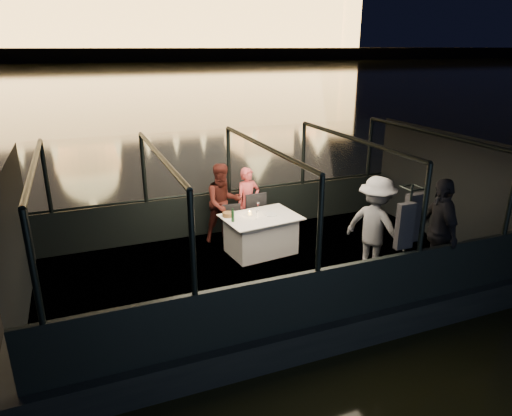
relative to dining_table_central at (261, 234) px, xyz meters
name	(u,v)px	position (x,y,z in m)	size (l,w,h in m)	color
river_water	(87,74)	(-0.20, 79.35, -0.89)	(500.00, 500.00, 0.00)	black
boat_hull	(264,291)	(-0.20, -0.65, -0.89)	(8.60, 4.40, 1.00)	black
boat_deck	(264,268)	(-0.20, -0.65, -0.41)	(8.00, 4.00, 0.04)	black
gunwale_port	(230,211)	(-0.20, 1.35, 0.06)	(8.00, 0.08, 0.90)	black
gunwale_starboard	(316,298)	(-0.20, -2.65, 0.06)	(8.00, 0.08, 0.90)	black
cabin_glass_port	(229,161)	(-0.20, 1.35, 1.21)	(8.00, 0.02, 1.40)	#99B2B2
cabin_glass_starboard	(320,224)	(-0.20, -2.65, 1.21)	(8.00, 0.02, 1.40)	#99B2B2
cabin_roof_glass	(265,146)	(-0.20, -0.65, 1.91)	(8.00, 4.00, 0.02)	#99B2B2
end_wall_fore	(17,243)	(-4.20, -0.65, 0.76)	(0.02, 4.00, 2.30)	black
end_wall_aft	(440,186)	(3.80, -0.65, 0.76)	(0.02, 4.00, 2.30)	black
canopy_ribs	(264,210)	(-0.20, -0.65, 0.76)	(8.00, 4.00, 2.30)	black
embankment	(73,55)	(-0.20, 209.35, 0.11)	(400.00, 140.00, 6.00)	#423D33
dining_table_central	(261,234)	(0.00, 0.00, 0.00)	(1.45, 1.05, 0.77)	silver
chair_port_left	(234,225)	(-0.39, 0.50, 0.06)	(0.39, 0.39, 0.84)	black
chair_port_right	(260,221)	(0.19, 0.52, 0.06)	(0.46, 0.46, 0.98)	black
coat_stand	(405,245)	(1.54, -2.40, 0.51)	(0.53, 0.43, 1.92)	black
person_woman_coral	(248,202)	(0.09, 0.95, 0.36)	(0.54, 0.36, 1.51)	#E05152
person_man_maroon	(223,207)	(-0.50, 0.85, 0.36)	(0.80, 0.63, 1.68)	#3E1611
passenger_stripe	(375,230)	(1.55, -1.57, 0.47)	(1.18, 0.67, 1.83)	silver
passenger_dark	(438,236)	(2.37, -2.22, 0.47)	(1.11, 0.47, 1.89)	black
wine_bottle	(233,214)	(-0.60, -0.06, 0.53)	(0.06, 0.06, 0.27)	#153B1C
bread_basket	(228,215)	(-0.60, 0.24, 0.42)	(0.21, 0.21, 0.09)	brown
amber_candle	(250,213)	(-0.17, 0.17, 0.42)	(0.06, 0.06, 0.08)	#FFB53F
plate_near	(271,214)	(0.22, 0.01, 0.39)	(0.26, 0.26, 0.02)	silver
plate_far	(227,215)	(-0.60, 0.30, 0.39)	(0.24, 0.24, 0.01)	silver
wine_glass_white	(232,216)	(-0.60, -0.01, 0.48)	(0.06, 0.06, 0.19)	white
wine_glass_red	(258,207)	(0.07, 0.31, 0.48)	(0.06, 0.06, 0.18)	white
wine_glass_empty	(256,215)	(-0.14, -0.11, 0.48)	(0.07, 0.07, 0.20)	silver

